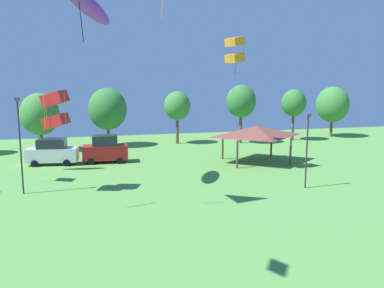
{
  "coord_description": "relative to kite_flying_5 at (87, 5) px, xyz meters",
  "views": [
    {
      "loc": [
        -4.58,
        1.87,
        8.39
      ],
      "look_at": [
        -1.12,
        15.62,
        6.01
      ],
      "focal_mm": 38.0,
      "sensor_mm": 36.0,
      "label": 1
    }
  ],
  "objects": [
    {
      "name": "treeline_tree_2",
      "position": [
        1.94,
        18.42,
        -8.89
      ],
      "size": [
        4.56,
        4.56,
        7.03
      ],
      "color": "brown",
      "rests_on": "ground"
    },
    {
      "name": "treeline_tree_4",
      "position": [
        18.26,
        16.8,
        -8.13
      ],
      "size": [
        3.7,
        3.7,
        7.34
      ],
      "color": "brown",
      "rests_on": "ground"
    },
    {
      "name": "kite_flying_7",
      "position": [
        11.96,
        2.1,
        -2.83
      ],
      "size": [
        1.71,
        1.66,
        4.91
      ],
      "color": "orange"
    },
    {
      "name": "treeline_tree_3",
      "position": [
        10.44,
        18.42,
        -8.68
      ],
      "size": [
        3.28,
        3.28,
        6.56
      ],
      "color": "brown",
      "rests_on": "ground"
    },
    {
      "name": "light_post_0",
      "position": [
        15.53,
        -4.15,
        -10.18
      ],
      "size": [
        0.36,
        0.2,
        5.66
      ],
      "color": "#2D2D33",
      "rests_on": "ground"
    },
    {
      "name": "kite_flying_11",
      "position": [
        -2.46,
        -0.91,
        -7.36
      ],
      "size": [
        2.02,
        1.92,
        2.74
      ],
      "color": "red"
    },
    {
      "name": "kite_flying_5",
      "position": [
        0.0,
        0.0,
        0.0
      ],
      "size": [
        4.36,
        5.32,
        3.11
      ],
      "color": "purple"
    },
    {
      "name": "treeline_tree_1",
      "position": [
        -5.54,
        16.88,
        -9.2
      ],
      "size": [
        4.28,
        4.28,
        6.57
      ],
      "color": "brown",
      "rests_on": "ground"
    },
    {
      "name": "parked_car_leftmost",
      "position": [
        -3.76,
        9.19,
        -12.17
      ],
      "size": [
        4.89,
        2.44,
        2.52
      ],
      "rotation": [
        0.0,
        0.0,
        -0.13
      ],
      "color": "silver",
      "rests_on": "ground"
    },
    {
      "name": "treeline_tree_6",
      "position": [
        32.6,
        18.96,
        -8.91
      ],
      "size": [
        4.5,
        4.5,
        6.98
      ],
      "color": "brown",
      "rests_on": "ground"
    },
    {
      "name": "light_post_1",
      "position": [
        -4.99,
        -0.57,
        -9.53
      ],
      "size": [
        0.36,
        0.2,
        6.93
      ],
      "color": "#2D2D33",
      "rests_on": "ground"
    },
    {
      "name": "treeline_tree_5",
      "position": [
        25.84,
        17.42,
        -8.51
      ],
      "size": [
        3.23,
        3.23,
        6.71
      ],
      "color": "brown",
      "rests_on": "ground"
    },
    {
      "name": "park_pavilion",
      "position": [
        15.57,
        5.63,
        -10.32
      ],
      "size": [
        6.97,
        5.5,
        3.6
      ],
      "color": "brown",
      "rests_on": "ground"
    },
    {
      "name": "parked_car_second_from_left",
      "position": [
        1.21,
        8.99,
        -12.1
      ],
      "size": [
        4.42,
        2.25,
        2.69
      ],
      "rotation": [
        0.0,
        0.0,
        -0.06
      ],
      "color": "maroon",
      "rests_on": "ground"
    }
  ]
}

